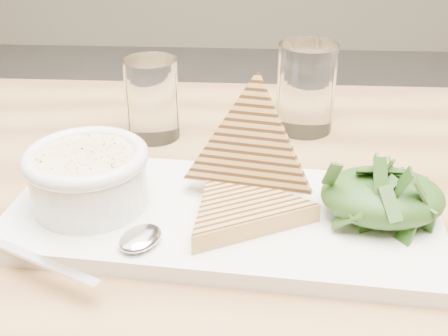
# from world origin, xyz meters

# --- Properties ---
(table_top) EXTENTS (1.26, 0.84, 0.04)m
(table_top) POSITION_xyz_m (0.04, -0.00, 0.71)
(table_top) COLOR #AD7F48
(table_top) RESTS_ON ground
(platter) EXTENTS (0.42, 0.22, 0.02)m
(platter) POSITION_xyz_m (0.04, 0.03, 0.74)
(platter) COLOR white
(platter) RESTS_ON table_top
(soup_bowl) EXTENTS (0.11, 0.11, 0.04)m
(soup_bowl) POSITION_xyz_m (-0.09, 0.04, 0.77)
(soup_bowl) COLOR white
(soup_bowl) RESTS_ON platter
(soup) EXTENTS (0.09, 0.09, 0.01)m
(soup) POSITION_xyz_m (-0.09, 0.04, 0.79)
(soup) COLOR #DCBF8B
(soup) RESTS_ON soup_bowl
(bowl_rim) EXTENTS (0.12, 0.12, 0.01)m
(bowl_rim) POSITION_xyz_m (-0.09, 0.04, 0.80)
(bowl_rim) COLOR white
(bowl_rim) RESTS_ON soup_bowl
(sandwich_flat) EXTENTS (0.19, 0.19, 0.02)m
(sandwich_flat) POSITION_xyz_m (0.05, 0.02, 0.76)
(sandwich_flat) COLOR #B88747
(sandwich_flat) RESTS_ON platter
(sandwich_lean) EXTENTS (0.17, 0.15, 0.16)m
(sandwich_lean) POSITION_xyz_m (0.06, 0.07, 0.79)
(sandwich_lean) COLOR #B88747
(sandwich_lean) RESTS_ON sandwich_flat
(salad_base) EXTENTS (0.11, 0.09, 0.04)m
(salad_base) POSITION_xyz_m (0.18, 0.03, 0.77)
(salad_base) COLOR #183C10
(salad_base) RESTS_ON platter
(arugula_pile) EXTENTS (0.11, 0.10, 0.05)m
(arugula_pile) POSITION_xyz_m (0.18, 0.03, 0.77)
(arugula_pile) COLOR #30511C
(arugula_pile) RESTS_ON platter
(spoon_bowl) EXTENTS (0.05, 0.05, 0.01)m
(spoon_bowl) POSITION_xyz_m (-0.03, -0.03, 0.75)
(spoon_bowl) COLOR silver
(spoon_bowl) RESTS_ON platter
(spoon_handle) EXTENTS (0.10, 0.06, 0.00)m
(spoon_handle) POSITION_xyz_m (-0.10, -0.06, 0.75)
(spoon_handle) COLOR silver
(spoon_handle) RESTS_ON platter
(glass_near) EXTENTS (0.06, 0.06, 0.10)m
(glass_near) POSITION_xyz_m (-0.06, 0.22, 0.78)
(glass_near) COLOR white
(glass_near) RESTS_ON table_top
(glass_far) EXTENTS (0.07, 0.07, 0.11)m
(glass_far) POSITION_xyz_m (0.13, 0.25, 0.79)
(glass_far) COLOR white
(glass_far) RESTS_ON table_top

